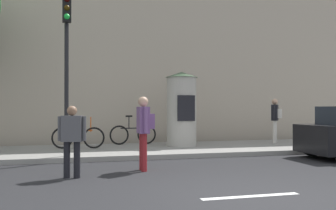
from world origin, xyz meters
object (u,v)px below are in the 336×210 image
pedestrian_in_red_top (72,136)px  bicycle_leaning (78,137)px  pedestrian_near_pole (144,126)px  bicycle_upright (133,134)px  traffic_light (67,49)px  poster_column (182,108)px  pedestrian_tallest (275,116)px

pedestrian_in_red_top → bicycle_leaning: bearing=85.9°
pedestrian_near_pole → bicycle_leaning: pedestrian_near_pole is taller
bicycle_leaning → bicycle_upright: size_ratio=0.99×
bicycle_leaning → bicycle_upright: 2.28m
pedestrian_near_pole → bicycle_leaning: (-1.36, 4.23, -0.54)m
pedestrian_in_red_top → bicycle_upright: size_ratio=0.88×
traffic_light → bicycle_leaning: size_ratio=2.57×
poster_column → pedestrian_near_pole: poster_column is taller
traffic_light → bicycle_leaning: traffic_light is taller
pedestrian_tallest → bicycle_leaning: pedestrian_tallest is taller
poster_column → bicycle_upright: 2.11m
poster_column → pedestrian_in_red_top: 6.27m
pedestrian_in_red_top → bicycle_leaning: 4.82m
traffic_light → bicycle_upright: bearing=52.0°
bicycle_upright → poster_column: bearing=-31.6°
poster_column → bicycle_upright: size_ratio=1.51×
pedestrian_tallest → pedestrian_in_red_top: bearing=-147.9°
pedestrian_near_pole → pedestrian_tallest: (6.20, 4.38, 0.11)m
pedestrian_tallest → traffic_light: bearing=-163.7°
poster_column → pedestrian_in_red_top: poster_column is taller
bicycle_upright → pedestrian_near_pole: bearing=-97.6°
pedestrian_near_pole → pedestrian_in_red_top: bearing=-161.6°
bicycle_upright → bicycle_leaning: bearing=-154.4°
poster_column → bicycle_leaning: bearing=-179.9°
pedestrian_near_pole → bicycle_leaning: bearing=107.8°
pedestrian_in_red_top → pedestrian_tallest: bearing=32.1°
bicycle_leaning → bicycle_upright: same height
traffic_light → bicycle_leaning: bearing=79.2°
traffic_light → bicycle_leaning: (0.42, 2.17, -2.63)m
traffic_light → pedestrian_tallest: bearing=16.3°
bicycle_leaning → pedestrian_tallest: bearing=1.2°
poster_column → traffic_light: bearing=-151.8°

